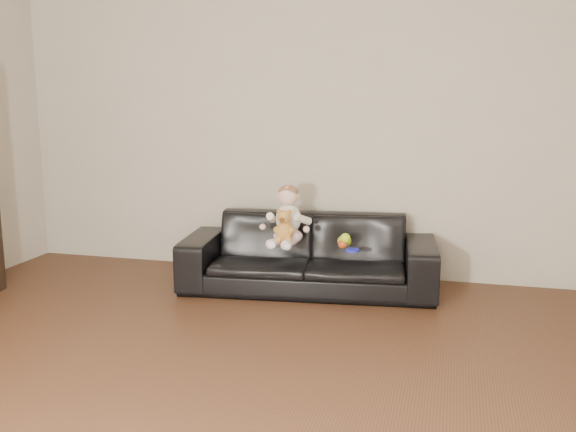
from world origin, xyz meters
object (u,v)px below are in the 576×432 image
(toy_green, at_px, (344,241))
(toy_blue_disc, at_px, (352,250))
(baby, at_px, (288,219))
(toy_rattle, at_px, (343,244))
(sofa, at_px, (309,253))
(teddy_bear, at_px, (284,226))

(toy_green, distance_m, toy_blue_disc, 0.15)
(toy_green, height_order, toy_blue_disc, toy_green)
(baby, relative_size, toy_rattle, 6.13)
(sofa, xyz_separation_m, baby, (-0.14, -0.11, 0.29))
(baby, xyz_separation_m, toy_rattle, (0.44, -0.03, -0.16))
(baby, distance_m, toy_rattle, 0.47)
(sofa, height_order, toy_blue_disc, sofa)
(toy_blue_disc, bearing_deg, toy_green, 123.44)
(baby, height_order, toy_green, baby)
(sofa, height_order, baby, baby)
(sofa, distance_m, toy_blue_disc, 0.43)
(baby, bearing_deg, teddy_bear, -73.13)
(sofa, xyz_separation_m, teddy_bear, (-0.13, -0.25, 0.26))
(teddy_bear, bearing_deg, toy_blue_disc, 26.78)
(toy_green, relative_size, toy_rattle, 1.72)
(toy_blue_disc, bearing_deg, toy_rattle, 144.57)
(teddy_bear, bearing_deg, toy_green, 42.61)
(teddy_bear, distance_m, toy_green, 0.48)
(sofa, distance_m, toy_green, 0.33)
(sofa, xyz_separation_m, toy_green, (0.29, -0.08, 0.14))
(sofa, distance_m, baby, 0.34)
(toy_green, relative_size, toy_blue_disc, 1.24)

